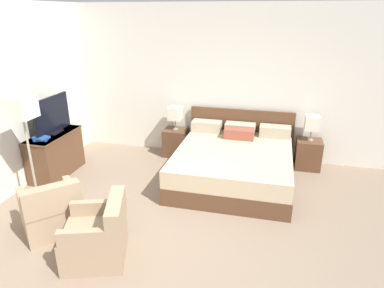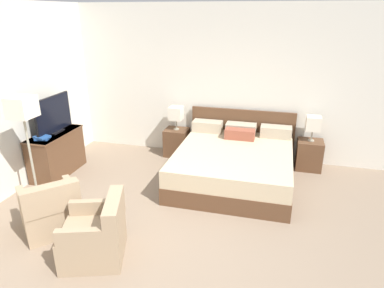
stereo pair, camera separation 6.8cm
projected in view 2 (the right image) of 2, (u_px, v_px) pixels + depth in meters
The scene contains 15 objects.
ground_plane at pixel (153, 256), 4.06m from camera, with size 9.83×9.83×0.00m, color #84705B.
wall_back at pixel (212, 83), 6.52m from camera, with size 6.56×0.06×2.87m, color silver.
wall_left at pixel (19, 98), 5.39m from camera, with size 0.06×5.08×2.87m, color silver.
bed at pixel (234, 163), 5.81m from camera, with size 1.97×2.15×0.98m.
nightstand_left at pixel (177, 142), 6.83m from camera, with size 0.45×0.41×0.54m.
nightstand_right at pixel (309, 155), 6.23m from camera, with size 0.45×0.41×0.54m.
table_lamp_left at pixel (176, 113), 6.62m from camera, with size 0.25×0.25×0.46m.
table_lamp_right at pixel (313, 124), 6.02m from camera, with size 0.25×0.25×0.46m.
dresser at pixel (57, 153), 6.01m from camera, with size 0.47×1.08×0.76m.
tv at pixel (53, 115), 5.82m from camera, with size 0.18×0.91×0.63m.
book_red_cover at pixel (42, 139), 5.57m from camera, with size 0.22×0.14×0.03m, color #234C8E.
book_blue_cover at pixel (42, 137), 5.56m from camera, with size 0.23×0.18×0.03m, color #234C8E.
armchair_by_window at pixel (51, 211), 4.45m from camera, with size 0.97×0.97×0.76m.
armchair_companion at pixel (97, 236), 3.96m from camera, with size 0.87×0.87×0.76m.
floor_lamp at pixel (23, 116), 4.60m from camera, with size 0.32×0.32×1.67m.
Camera 2 is at (1.29, -3.08, 2.71)m, focal length 32.00 mm.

